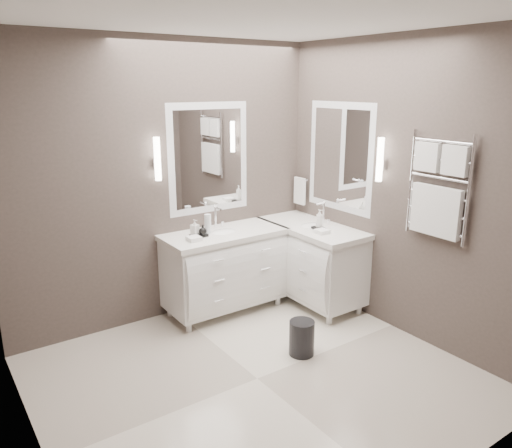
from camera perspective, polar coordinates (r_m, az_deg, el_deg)
floor at (r=4.17m, az=0.15°, el=-17.31°), size 3.20×3.00×0.01m
ceiling at (r=3.52m, az=0.19°, el=22.85°), size 3.20×3.00×0.01m
wall_back at (r=4.89m, az=-10.04°, el=4.66°), size 3.20×0.01×2.70m
wall_front at (r=2.59m, az=19.76°, el=-5.98°), size 3.20×0.01×2.70m
wall_left at (r=3.03m, az=-25.56°, el=-3.49°), size 0.01×3.00×2.70m
wall_right at (r=4.70m, az=16.43°, el=3.81°), size 0.01×3.00×2.70m
vanity_back at (r=5.09m, az=-3.63°, el=-4.81°), size 1.24×0.59×0.97m
vanity_right at (r=5.33m, az=6.28°, el=-3.91°), size 0.59×1.24×0.97m
mirror_back at (r=5.05m, az=-5.41°, el=7.47°), size 0.90×0.02×1.10m
mirror_right at (r=5.18m, az=9.58°, el=7.54°), size 0.02×0.90×1.10m
sconce_back at (r=4.73m, az=-11.20°, el=7.21°), size 0.06×0.06×0.40m
sconce_right at (r=4.74m, az=13.98°, el=7.06°), size 0.06×0.06×0.40m
towel_bar_corner at (r=5.63m, az=5.02°, el=3.85°), size 0.03×0.22×0.30m
towel_ladder at (r=4.42m, az=20.05°, el=3.32°), size 0.06×0.58×0.90m
waste_bin at (r=4.43m, az=5.24°, el=-12.83°), size 0.22×0.22×0.31m
amenity_tray_back at (r=4.83m, az=-6.56°, el=-1.31°), size 0.16×0.13×0.02m
amenity_tray_right at (r=5.07m, az=7.21°, el=-0.52°), size 0.14×0.16×0.02m
water_bottle at (r=4.92m, az=-5.52°, el=0.03°), size 0.07×0.07×0.19m
soap_bottle_a at (r=4.81m, az=-7.02°, el=-0.36°), size 0.08×0.08×0.14m
soap_bottle_b at (r=4.80m, az=-6.09°, el=-0.65°), size 0.08×0.08×0.10m
soap_bottle_c at (r=5.05m, az=7.25°, el=0.62°), size 0.09×0.09×0.19m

